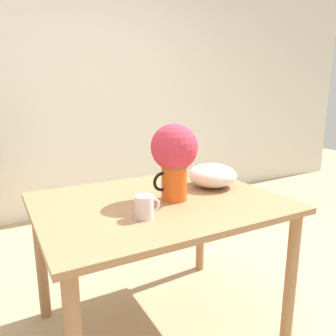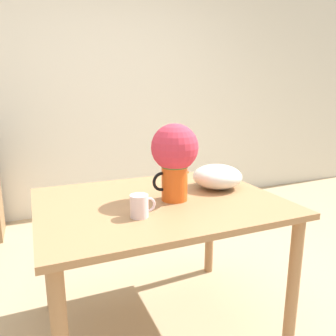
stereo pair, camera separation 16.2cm
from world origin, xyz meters
The scene contains 6 objects.
ground_plane centered at (0.00, 0.00, 0.00)m, with size 12.00×12.00×0.00m, color tan.
wall_back centered at (0.00, 2.09, 1.30)m, with size 8.00×0.05×2.60m.
table centered at (-0.06, 0.06, 0.64)m, with size 1.21×0.93×0.75m.
flower_vase centered at (0.01, 0.03, 0.98)m, with size 0.24×0.24×0.39m.
coffee_mug centered at (-0.22, -0.12, 0.80)m, with size 0.12×0.08×0.10m.
white_bowl centered at (0.32, 0.13, 0.81)m, with size 0.28×0.28×0.13m.
Camera 2 is at (-0.64, -1.42, 1.29)m, focal length 35.00 mm.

